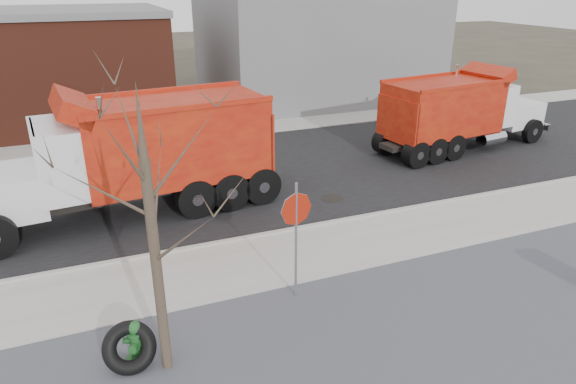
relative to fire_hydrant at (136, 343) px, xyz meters
name	(u,v)px	position (x,y,z in m)	size (l,w,h in m)	color
ground	(281,265)	(3.67, 2.22, -0.39)	(120.00, 120.00, 0.00)	#383328
gravel_verge	(347,353)	(3.67, -1.28, -0.38)	(60.00, 5.00, 0.03)	slate
sidewalk	(277,259)	(3.67, 2.47, -0.36)	(60.00, 2.50, 0.06)	#9E9B93
curb	(260,236)	(3.67, 3.77, -0.34)	(60.00, 0.15, 0.11)	#9E9B93
road	(217,179)	(3.67, 8.52, -0.38)	(60.00, 9.40, 0.02)	black
far_sidewalk	(184,135)	(3.67, 14.22, -0.36)	(60.00, 2.00, 0.06)	#9E9B93
building_grey	(314,25)	(12.67, 20.22, 3.61)	(12.00, 10.00, 8.00)	slate
bare_tree	(149,201)	(0.47, -0.38, 2.90)	(3.20, 3.20, 5.20)	#382D23
fire_hydrant	(136,343)	(0.00, 0.00, 0.00)	(0.48, 0.48, 0.86)	#25632B
truck_tire	(129,348)	(-0.14, -0.12, 0.03)	(1.08, 0.92, 0.94)	black
stop_sign	(296,221)	(3.50, 0.84, 1.46)	(0.73, 0.17, 2.71)	gray
dump_truck_red_a	(460,109)	(13.71, 8.21, 1.27)	(8.14, 3.17, 3.26)	black
dump_truck_red_b	(135,152)	(0.88, 6.67, 1.52)	(9.06, 3.41, 3.76)	black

